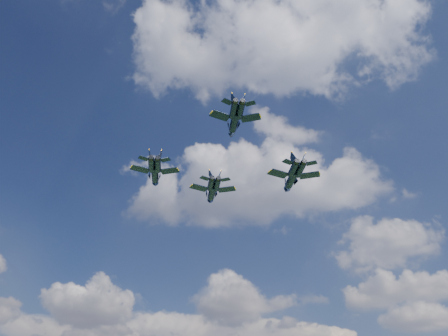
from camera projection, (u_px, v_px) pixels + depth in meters
jet_lead at (212, 193)px, 119.85m from camera, size 11.89×16.45×3.89m
jet_left at (155, 175)px, 104.32m from camera, size 10.87×15.00×3.55m
jet_right at (291, 180)px, 105.67m from camera, size 12.19×16.74×3.95m
jet_slot at (234, 123)px, 89.68m from camera, size 10.00×13.78×3.26m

